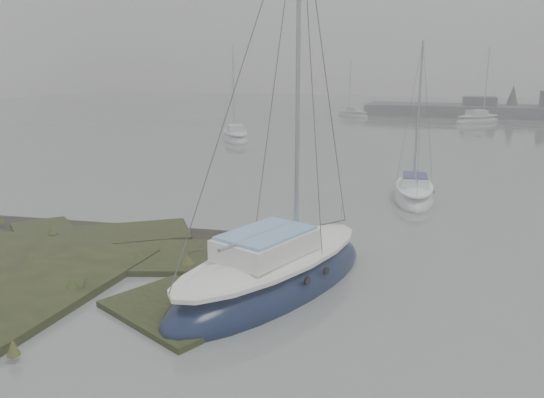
{
  "coord_description": "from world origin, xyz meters",
  "views": [
    {
      "loc": [
        6.71,
        -11.42,
        6.0
      ],
      "look_at": [
        1.33,
        4.65,
        1.8
      ],
      "focal_mm": 35.0,
      "sensor_mm": 36.0,
      "label": 1
    }
  ],
  "objects": [
    {
      "name": "sailboat_far_c",
      "position": [
        -5.11,
        56.32,
        0.24
      ],
      "size": [
        5.34,
        4.89,
        7.71
      ],
      "rotation": [
        0.0,
        0.0,
        0.87
      ],
      "color": "silver",
      "rests_on": "ground"
    },
    {
      "name": "sailboat_far_b",
      "position": [
        9.66,
        53.04,
        0.28
      ],
      "size": [
        5.96,
        6.11,
        9.07
      ],
      "rotation": [
        0.0,
        0.0,
        -0.76
      ],
      "color": "#A2A5AC",
      "rests_on": "ground"
    },
    {
      "name": "sailboat_far_a",
      "position": [
        -10.55,
        30.3,
        0.26
      ],
      "size": [
        4.74,
        6.25,
        8.55
      ],
      "rotation": [
        0.0,
        0.0,
        0.52
      ],
      "color": "silver",
      "rests_on": "ground"
    },
    {
      "name": "sailboat_main",
      "position": [
        2.38,
        1.67,
        0.35
      ],
      "size": [
        5.19,
        8.39,
        11.25
      ],
      "rotation": [
        0.0,
        0.0,
        -0.35
      ],
      "color": "#111A35",
      "rests_on": "ground"
    },
    {
      "name": "sailboat_white",
      "position": [
        5.35,
        13.64,
        0.24
      ],
      "size": [
        2.38,
        5.67,
        7.78
      ],
      "rotation": [
        0.0,
        0.0,
        0.11
      ],
      "color": "silver",
      "rests_on": "ground"
    },
    {
      "name": "ground",
      "position": [
        0.0,
        30.0,
        0.0
      ],
      "size": [
        160.0,
        160.0,
        0.0
      ],
      "primitive_type": "plane",
      "color": "slate",
      "rests_on": "ground"
    }
  ]
}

